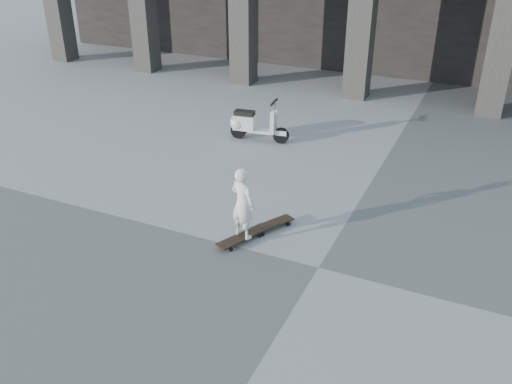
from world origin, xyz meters
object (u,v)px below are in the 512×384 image
at_px(longboard, 243,237).
at_px(skateboard_spare, 271,225).
at_px(scooter, 249,124).
at_px(child, 243,203).

bearing_deg(longboard, skateboard_spare, -2.72).
relative_size(longboard, scooter, 0.69).
xyz_separation_m(skateboard_spare, scooter, (-2.05, 3.51, 0.31)).
bearing_deg(child, skateboard_spare, -99.36).
distance_m(skateboard_spare, child, 0.84).
height_order(child, scooter, child).
xyz_separation_m(skateboard_spare, child, (-0.26, -0.52, 0.61)).
distance_m(child, scooter, 4.43).
distance_m(longboard, child, 0.61).
bearing_deg(skateboard_spare, scooter, 59.10).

